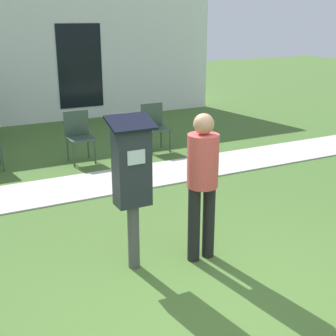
{
  "coord_description": "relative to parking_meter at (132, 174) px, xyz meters",
  "views": [
    {
      "loc": [
        -1.97,
        -3.12,
        2.5
      ],
      "look_at": [
        0.04,
        0.79,
        1.05
      ],
      "focal_mm": 50.0,
      "sensor_mm": 36.0,
      "label": 1
    }
  ],
  "objects": [
    {
      "name": "outdoor_chair_right",
      "position": [
        2.1,
        3.88,
        -0.49
      ],
      "size": [
        0.44,
        0.44,
        0.9
      ],
      "rotation": [
        0.0,
        0.0,
        0.02
      ],
      "color": "#334738",
      "rests_on": "ground"
    },
    {
      "name": "outdoor_chair_middle",
      "position": [
        0.6,
        3.84,
        -0.49
      ],
      "size": [
        0.44,
        0.44,
        0.9
      ],
      "rotation": [
        0.0,
        0.0,
        0.08
      ],
      "color": "#334738",
      "rests_on": "ground"
    },
    {
      "name": "building_facade",
      "position": [
        0.32,
        7.38,
        0.58
      ],
      "size": [
        10.0,
        0.26,
        3.2
      ],
      "color": "white",
      "rests_on": "ground"
    },
    {
      "name": "person_standing",
      "position": [
        0.71,
        -0.15,
        -0.09
      ],
      "size": [
        0.32,
        0.32,
        1.58
      ],
      "rotation": [
        0.0,
        0.0,
        -0.33
      ],
      "color": "black",
      "rests_on": "ground"
    },
    {
      "name": "sidewalk",
      "position": [
        0.32,
        2.55,
        -1.01
      ],
      "size": [
        12.0,
        1.1,
        0.02
      ],
      "color": "beige",
      "rests_on": "ground"
    },
    {
      "name": "parking_meter",
      "position": [
        0.0,
        0.0,
        0.0
      ],
      "size": [
        0.44,
        0.31,
        1.59
      ],
      "color": "#4C4C4C",
      "rests_on": "ground"
    },
    {
      "name": "ground_plane",
      "position": [
        0.32,
        -0.87,
        -1.02
      ],
      "size": [
        40.0,
        40.0,
        0.0
      ],
      "primitive_type": "plane",
      "color": "#476B2D"
    }
  ]
}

